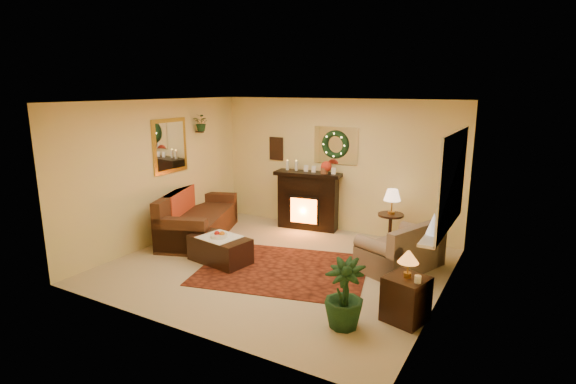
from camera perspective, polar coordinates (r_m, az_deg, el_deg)
The scene contains 31 objects.
floor at distance 7.33m, azimuth -1.37°, elevation -9.34°, with size 5.00×5.00×0.00m, color beige.
ceiling at distance 6.77m, azimuth -1.49°, elevation 11.44°, with size 5.00×5.00×0.00m, color white.
wall_back at distance 8.90m, azimuth 6.06°, elevation 3.36°, with size 5.00×5.00×0.00m, color #EFD88C.
wall_front at distance 5.20m, azimuth -14.33°, elevation -4.05°, with size 5.00×5.00×0.00m, color #EFD88C.
wall_left at distance 8.47m, azimuth -16.09°, elevation 2.42°, with size 4.50×4.50×0.00m, color #EFD88C.
wall_right at distance 6.07m, azimuth 19.25°, elevation -1.92°, with size 4.50×4.50×0.00m, color #EFD88C.
area_rug at distance 7.17m, azimuth -0.63°, elevation -9.80°, with size 2.56×1.92×0.01m, color maroon.
sofa at distance 8.72m, azimuth -11.23°, elevation -2.90°, with size 0.93×2.11×0.91m, color brown.
red_throw at distance 8.86m, azimuth -11.06°, elevation -2.47°, with size 0.74×1.20×0.02m, color red.
fireplace at distance 9.07m, azimuth 2.61°, elevation -1.24°, with size 1.19×0.38×1.09m, color #372613.
poinsettia at distance 8.77m, azimuth 4.88°, elevation 3.24°, with size 0.21×0.21×0.21m, color red.
mantel_candle_a at distance 9.11m, azimuth -0.08°, elevation 3.39°, with size 0.06×0.06×0.19m, color #FFF5CE.
mantel_candle_b at distance 9.07m, azimuth 1.06°, elevation 3.35°, with size 0.06×0.06×0.19m, color white.
mantel_mirror at distance 8.83m, azimuth 6.07°, elevation 5.90°, with size 0.92×0.02×0.72m, color white.
wreath at distance 8.79m, azimuth 5.97°, elevation 6.00°, with size 0.55×0.55×0.11m, color #194719.
wall_art at distance 9.46m, azimuth -1.49°, elevation 5.53°, with size 0.32×0.03×0.48m, color #381E11.
gold_mirror at distance 8.60m, azimuth -14.76°, elevation 5.69°, with size 0.03×0.84×1.00m, color gold.
hanging_plant at distance 9.04m, azimuth -10.87°, elevation 7.63°, with size 0.33×0.28×0.36m, color #194719.
loveseat at distance 7.32m, azimuth 14.12°, elevation -6.25°, with size 0.78×1.34×0.78m, color gray.
window_frame at distance 6.55m, azimuth 20.19°, elevation 1.32°, with size 0.03×1.86×1.36m, color white.
window_glass at distance 6.55m, azimuth 20.06°, elevation 1.33°, with size 0.02×1.70×1.22m, color black.
window_sill at distance 6.73m, azimuth 18.85°, elevation -4.26°, with size 0.22×1.86×0.04m, color white.
mini_tree at distance 6.27m, azimuth 18.03°, elevation -3.83°, with size 0.19×0.19×0.29m, color white.
sill_plant at distance 7.31m, azimuth 20.00°, elevation -1.25°, with size 0.27×0.22×0.49m, color #21561F.
side_table_round at distance 8.31m, azimuth 12.83°, elevation -4.53°, with size 0.46×0.46×0.60m, color #512814.
lamp_cream at distance 8.16m, azimuth 13.09°, elevation -0.83°, with size 0.30×0.30×0.46m, color #E3B488.
end_table_square at distance 5.81m, azimuth 14.74°, elevation -13.12°, with size 0.46×0.46×0.57m, color #46231B.
lamp_tiffany at distance 5.63m, azimuth 15.00°, elevation -8.75°, with size 0.26×0.26×0.37m, color orange.
coffee_table at distance 7.49m, azimuth -8.63°, elevation -7.25°, with size 1.01×0.55×0.42m, color black.
fruit_bowl at distance 7.39m, azimuth -8.75°, elevation -5.58°, with size 0.28×0.28×0.06m, color white.
floor_palm at distance 5.46m, azimuth 7.16°, elevation -12.48°, with size 1.42×1.42×2.54m, color black.
Camera 1 is at (3.49, -5.80, 2.80)m, focal length 28.00 mm.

